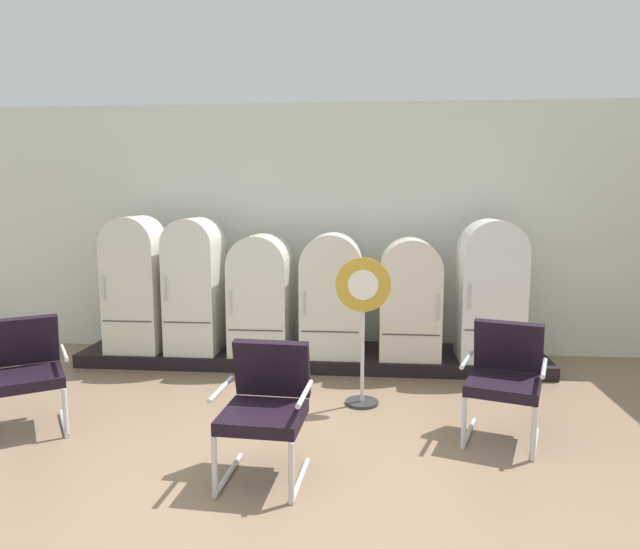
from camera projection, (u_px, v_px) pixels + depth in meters
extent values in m
cube|color=#836B52|center=(263.00, 497.00, 3.84)|extent=(12.00, 10.00, 0.05)
cube|color=silver|center=(316.00, 230.00, 7.23)|extent=(11.76, 0.12, 3.12)
cube|color=#47443F|center=(316.00, 132.00, 7.05)|extent=(11.76, 0.07, 0.06)
cube|color=black|center=(311.00, 356.00, 6.81)|extent=(5.47, 0.95, 0.15)
cube|color=silver|center=(137.00, 297.00, 6.76)|extent=(0.63, 0.58, 1.28)
cylinder|color=silver|center=(134.00, 243.00, 6.67)|extent=(0.63, 0.57, 0.63)
cube|color=#383838|center=(127.00, 321.00, 6.50)|extent=(0.58, 0.01, 0.01)
cylinder|color=silver|center=(103.00, 288.00, 6.45)|extent=(0.02, 0.02, 0.28)
cube|color=silver|center=(195.00, 297.00, 6.72)|extent=(0.59, 0.65, 1.29)
cylinder|color=silver|center=(193.00, 243.00, 6.63)|extent=(0.59, 0.64, 0.59)
cube|color=#383838|center=(187.00, 323.00, 6.43)|extent=(0.54, 0.01, 0.01)
cylinder|color=silver|center=(165.00, 289.00, 6.39)|extent=(0.02, 0.02, 0.28)
cube|color=silver|center=(261.00, 308.00, 6.68)|extent=(0.67, 0.67, 1.06)
cylinder|color=silver|center=(260.00, 263.00, 6.61)|extent=(0.67, 0.66, 0.67)
cube|color=#383838|center=(255.00, 330.00, 6.37)|extent=(0.62, 0.01, 0.01)
cylinder|color=silver|center=(230.00, 302.00, 6.34)|extent=(0.02, 0.02, 0.28)
cube|color=silver|center=(332.00, 309.00, 6.57)|extent=(0.69, 0.60, 1.07)
cylinder|color=silver|center=(332.00, 264.00, 6.49)|extent=(0.69, 0.59, 0.69)
cube|color=#383838|center=(330.00, 332.00, 6.30)|extent=(0.64, 0.01, 0.01)
cylinder|color=silver|center=(304.00, 303.00, 6.27)|extent=(0.02, 0.02, 0.28)
cube|color=silver|center=(409.00, 312.00, 6.50)|extent=(0.68, 0.62, 1.02)
cylinder|color=silver|center=(410.00, 268.00, 6.43)|extent=(0.68, 0.61, 0.68)
cube|color=#383838|center=(411.00, 335.00, 6.22)|extent=(0.63, 0.01, 0.01)
cylinder|color=silver|center=(438.00, 308.00, 6.14)|extent=(0.02, 0.02, 0.28)
cube|color=white|center=(490.00, 305.00, 6.39)|extent=(0.69, 0.60, 1.23)
cylinder|color=white|center=(492.00, 251.00, 6.31)|extent=(0.69, 0.58, 0.69)
cube|color=#383838|center=(495.00, 331.00, 6.13)|extent=(0.64, 0.01, 0.01)
cylinder|color=silver|center=(469.00, 297.00, 6.09)|extent=(0.02, 0.02, 0.28)
cylinder|color=silver|center=(64.00, 423.00, 4.97)|extent=(0.37, 0.52, 0.04)
cylinder|color=silver|center=(65.00, 412.00, 4.70)|extent=(0.06, 0.06, 0.40)
cube|color=black|center=(27.00, 379.00, 4.78)|extent=(0.77, 0.77, 0.09)
cube|color=black|center=(23.00, 341.00, 4.99)|extent=(0.55, 0.45, 0.44)
cylinder|color=silver|center=(64.00, 353.00, 4.90)|extent=(0.31, 0.43, 0.04)
cylinder|color=silver|center=(469.00, 433.00, 4.77)|extent=(0.23, 0.58, 0.04)
cylinder|color=silver|center=(464.00, 422.00, 4.49)|extent=(0.05, 0.05, 0.40)
cylinder|color=silver|center=(535.00, 443.00, 4.57)|extent=(0.23, 0.58, 0.04)
cylinder|color=silver|center=(534.00, 433.00, 4.28)|extent=(0.05, 0.05, 0.40)
cube|color=black|center=(503.00, 386.00, 4.61)|extent=(0.70, 0.70, 0.09)
cube|color=black|center=(508.00, 346.00, 4.83)|extent=(0.58, 0.33, 0.44)
cylinder|color=silver|center=(467.00, 359.00, 4.70)|extent=(0.19, 0.48, 0.04)
cylinder|color=silver|center=(544.00, 368.00, 4.46)|extent=(0.19, 0.48, 0.04)
cylinder|color=silver|center=(228.00, 474.00, 4.07)|extent=(0.08, 0.60, 0.04)
cylinder|color=silver|center=(214.00, 466.00, 3.76)|extent=(0.04, 0.04, 0.40)
cylinder|color=silver|center=(300.00, 480.00, 3.99)|extent=(0.08, 0.60, 0.04)
cylinder|color=silver|center=(291.00, 472.00, 3.69)|extent=(0.04, 0.04, 0.40)
cube|color=black|center=(263.00, 417.00, 3.96)|extent=(0.59, 0.58, 0.09)
cube|color=black|center=(272.00, 368.00, 4.20)|extent=(0.57, 0.19, 0.44)
cylinder|color=silver|center=(221.00, 389.00, 3.98)|extent=(0.07, 0.49, 0.04)
cylinder|color=silver|center=(305.00, 394.00, 3.89)|extent=(0.07, 0.49, 0.04)
cylinder|color=#2D2D30|center=(362.00, 402.00, 5.48)|extent=(0.32, 0.32, 0.03)
cylinder|color=silver|center=(363.00, 343.00, 5.40)|extent=(0.04, 0.04, 1.14)
cylinder|color=gold|center=(363.00, 285.00, 5.29)|extent=(0.52, 0.02, 0.52)
cylinder|color=white|center=(363.00, 285.00, 5.28)|extent=(0.28, 0.00, 0.28)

